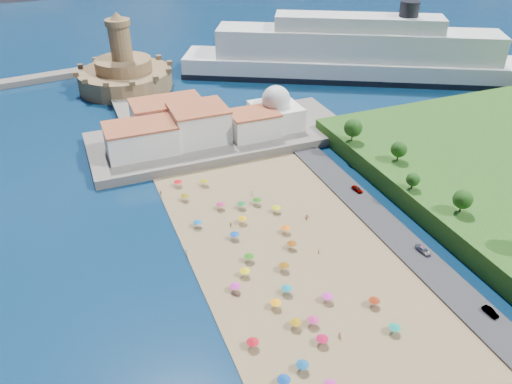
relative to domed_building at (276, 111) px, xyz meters
name	(u,v)px	position (x,y,z in m)	size (l,w,h in m)	color
ground	(280,278)	(-30.00, -71.00, -8.97)	(700.00, 700.00, 0.00)	#071938
terrace	(221,137)	(-20.00, 2.00, -7.47)	(90.00, 36.00, 3.00)	#59544C
jetty	(139,110)	(-42.00, 37.00, -7.77)	(18.00, 70.00, 2.40)	#59544C
waterfront_buildings	(183,125)	(-33.05, 2.64, -1.10)	(57.00, 29.00, 11.00)	silver
domed_building	(276,111)	(0.00, 0.00, 0.00)	(16.00, 16.00, 15.00)	silver
fortress	(125,73)	(-42.00, 67.00, -2.29)	(40.00, 40.00, 32.40)	olive
cruise_ship	(355,56)	(57.62, 41.32, 1.18)	(149.33, 94.32, 34.28)	black
beach_parasols	(301,314)	(-31.51, -84.76, -6.83)	(31.98, 116.09, 2.20)	gray
beachgoers	(270,276)	(-32.37, -70.67, -7.87)	(35.34, 101.71, 1.85)	tan
parked_cars	(412,239)	(6.00, -71.46, -7.64)	(2.34, 56.39, 1.31)	gray
hillside_trees	(485,217)	(19.07, -79.87, 1.28)	(13.42, 107.52, 8.00)	#382314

